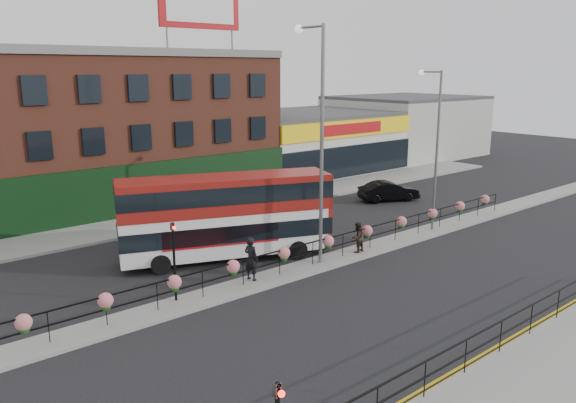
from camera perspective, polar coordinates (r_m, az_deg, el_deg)
ground at (r=27.30m, az=4.07°, el=-6.23°), size 120.00×120.00×0.00m
north_pavement at (r=36.47m, az=-9.12°, el=-1.21°), size 60.00×4.00×0.15m
median at (r=27.28m, az=4.07°, el=-6.08°), size 60.00×1.60×0.15m
yellow_line_inner at (r=21.95m, az=22.36°, el=-12.29°), size 60.00×0.10×0.01m
yellow_line_outer at (r=21.88m, az=22.78°, el=-12.41°), size 60.00×0.10×0.01m
brick_building at (r=41.04m, az=-20.04°, el=6.94°), size 25.00×12.21×10.30m
supermarket at (r=51.62m, az=1.56°, el=6.12°), size 15.00×12.25×5.30m
warehouse_east at (r=62.33m, az=11.81°, el=7.55°), size 14.50×12.00×6.30m
billboard at (r=39.39m, az=-8.94°, el=19.09°), size 6.00×0.29×4.40m
median_railing at (r=26.97m, az=4.11°, el=-4.14°), size 30.04×0.56×1.23m
south_railing at (r=19.77m, az=20.86°, el=-12.00°), size 20.04×0.05×1.12m
double_decker_bus at (r=27.25m, az=-6.24°, el=-0.74°), size 10.39×5.95×4.13m
car at (r=40.30m, az=10.21°, el=1.05°), size 4.60×5.32×1.40m
pedestrian_a at (r=24.45m, az=-3.76°, el=-5.83°), size 0.94×0.82×1.92m
pedestrian_b at (r=28.30m, az=7.05°, el=-3.62°), size 0.86×0.72×1.54m
lamp_column_west at (r=25.71m, az=3.05°, el=7.73°), size 0.39×1.92×10.93m
lamp_column_east at (r=32.39m, az=14.64°, el=6.37°), size 0.32×1.57×8.93m
traffic_light_median at (r=22.31m, az=-11.55°, el=-4.31°), size 0.15×0.28×3.65m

